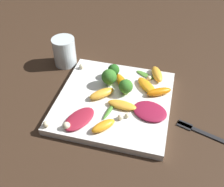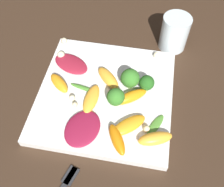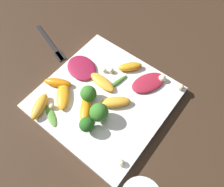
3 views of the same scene
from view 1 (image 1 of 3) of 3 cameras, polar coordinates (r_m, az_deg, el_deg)
The scene contains 24 objects.
ground_plane at distance 0.73m, azimuth 0.46°, elevation -2.23°, with size 2.40×2.40×0.00m, color #382619.
plate at distance 0.72m, azimuth 0.47°, elevation -1.66°, with size 0.30×0.30×0.02m.
drinking_glass at distance 0.85m, azimuth -10.30°, elevation 8.95°, with size 0.07×0.07×0.09m.
fork at distance 0.69m, azimuth 19.12°, elevation -7.95°, with size 0.06×0.16×0.01m.
radicchio_leaf_0 at distance 0.68m, azimuth 8.24°, elevation -3.83°, with size 0.09×0.10×0.01m.
radicchio_leaf_1 at distance 0.66m, azimuth -7.13°, elevation -5.49°, with size 0.11×0.09×0.01m.
orange_segment_0 at distance 0.75m, azimuth 2.25°, elevation 2.44°, with size 0.08×0.07×0.02m.
orange_segment_1 at distance 0.78m, azimuth 9.77°, elevation 4.19°, with size 0.08×0.05×0.02m.
orange_segment_2 at distance 0.68m, azimuth 2.21°, elevation -2.50°, with size 0.04×0.08×0.02m.
orange_segment_3 at distance 0.74m, azimuth 7.57°, elevation 1.67°, with size 0.08×0.08×0.02m.
orange_segment_4 at distance 0.73m, azimuth 10.17°, elevation 0.38°, with size 0.05×0.07×0.02m.
orange_segment_5 at distance 0.71m, azimuth -2.20°, elevation 0.03°, with size 0.07×0.07×0.02m.
orange_segment_6 at distance 0.63m, azimuth -2.02°, elevation -7.01°, with size 0.06×0.06×0.02m.
broccoli_floret_0 at distance 0.76m, azimuth 0.36°, elevation 5.10°, with size 0.03×0.03×0.04m.
broccoli_floret_1 at distance 0.71m, azimuth 3.01°, elevation 1.52°, with size 0.04×0.04×0.05m.
broccoli_floret_2 at distance 0.73m, azimuth -0.63°, elevation 3.61°, with size 0.04×0.04×0.05m.
arugula_sprig_0 at distance 0.68m, azimuth -0.40°, elevation -3.63°, with size 0.07×0.03×0.01m.
arugula_sprig_1 at distance 0.79m, azimuth 7.19°, elevation 4.06°, with size 0.04×0.06×0.00m.
macadamia_nut_0 at distance 0.66m, azimuth 3.29°, elevation -4.84°, with size 0.01×0.01×0.01m.
macadamia_nut_1 at distance 0.65m, azimuth 1.83°, elevation -5.19°, with size 0.01×0.01×0.01m.
macadamia_nut_2 at distance 0.66m, azimuth -14.17°, elevation -6.49°, with size 0.02×0.02×0.02m.
macadamia_nut_3 at distance 0.77m, azimuth 8.04°, elevation 3.38°, with size 0.01×0.01×0.01m.
macadamia_nut_4 at distance 0.64m, azimuth -9.88°, elevation -6.91°, with size 0.02×0.02×0.02m.
macadamia_nut_5 at distance 0.81m, azimuth -6.66°, elevation 5.90°, with size 0.02×0.02×0.02m.
Camera 1 is at (-0.50, -0.12, 0.51)m, focal length 42.00 mm.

